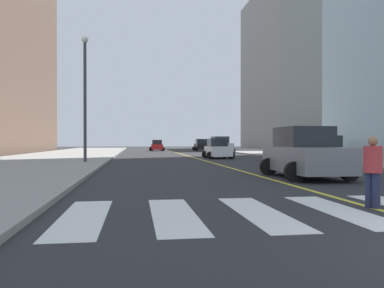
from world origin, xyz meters
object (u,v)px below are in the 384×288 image
pedestrian_crossing (373,169)px  car_green_third (322,153)px  car_black_sixth (201,145)px  street_lamp (85,89)px  car_red_fourth (157,146)px  car_silver_second (220,146)px  car_gray_nearest (305,154)px  car_white_fifth (218,149)px

pedestrian_crossing → car_green_third: bearing=-43.1°
car_black_sixth → street_lamp: street_lamp is taller
car_green_third → car_black_sixth: bearing=-88.2°
street_lamp → car_red_fourth: bearing=79.3°
car_silver_second → car_red_fourth: bearing=-65.5°
car_gray_nearest → street_lamp: (-10.20, 11.23, 4.00)m
car_gray_nearest → pedestrian_crossing: size_ratio=2.91×
car_silver_second → car_gray_nearest: bearing=81.7°
car_green_third → car_black_sixth: (-0.10, 39.98, 0.02)m
car_gray_nearest → car_black_sixth: size_ratio=1.11×
car_green_third → street_lamp: size_ratio=0.50×
car_red_fourth → pedestrian_crossing: (2.01, -52.92, 0.08)m
car_silver_second → car_black_sixth: size_ratio=1.13×
car_white_fifth → street_lamp: bearing=34.4°
car_gray_nearest → car_silver_second: 31.95m
car_white_fifth → car_black_sixth: size_ratio=0.93×
car_green_third → car_silver_second: bearing=-88.3°
car_silver_second → street_lamp: 24.97m
car_gray_nearest → pedestrian_crossing: 7.25m
car_silver_second → car_red_fourth: car_silver_second is taller
car_black_sixth → street_lamp: 36.92m
car_silver_second → car_white_fifth: bearing=74.5°
car_black_sixth → car_red_fourth: bearing=-3.2°
car_gray_nearest → car_green_third: size_ratio=1.14×
car_red_fourth → car_black_sixth: bearing=-3.7°
car_silver_second → pedestrian_crossing: 39.16m
pedestrian_crossing → street_lamp: street_lamp is taller
car_red_fourth → pedestrian_crossing: 52.96m
car_red_fourth → car_white_fifth: (3.88, -27.51, 0.01)m
pedestrian_crossing → street_lamp: (-8.58, 18.30, 4.09)m
car_green_third → street_lamp: (-13.66, 5.89, 4.13)m
street_lamp → pedestrian_crossing: bearing=-64.9°
car_silver_second → car_green_third: 26.42m
car_silver_second → car_white_fifth: size_ratio=1.22×
car_silver_second → car_red_fourth: size_ratio=1.23×
car_green_third → car_white_fifth: size_ratio=1.05×
car_red_fourth → pedestrian_crossing: size_ratio=2.41×
pedestrian_crossing → car_red_fourth: bearing=-18.7°
street_lamp → car_gray_nearest: bearing=-47.7°
car_green_third → car_red_fourth: size_ratio=1.06×
car_gray_nearest → street_lamp: 15.69m
car_gray_nearest → car_silver_second: size_ratio=0.99×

